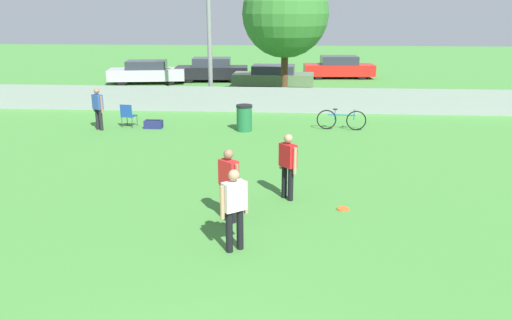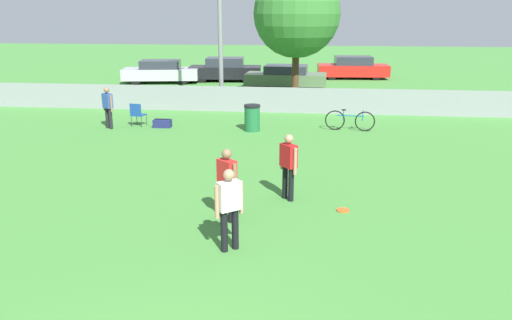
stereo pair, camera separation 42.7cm
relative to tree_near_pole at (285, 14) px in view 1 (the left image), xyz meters
The scene contains 15 objects.
fence_backline 4.25m from the tree_near_pole, 112.24° to the right, with size 26.59×0.07×1.21m.
tree_near_pole is the anchor object (origin of this frame).
player_thrower_red 12.84m from the tree_near_pole, 88.57° to the right, with size 0.44×0.46×1.57m.
player_defender_red 14.19m from the tree_near_pole, 93.69° to the right, with size 0.46×0.44×1.57m.
player_receiver_white 15.47m from the tree_near_pole, 92.37° to the right, with size 0.48×0.42×1.57m.
spectator_in_blue 9.48m from the tree_near_pole, 138.83° to the right, with size 0.47×0.40×1.55m.
frisbee_disc 13.71m from the tree_near_pole, 83.11° to the right, with size 0.29×0.29×0.03m.
folding_chair_sideline 8.67m from the tree_near_pole, 137.14° to the right, with size 0.53×0.54×0.89m.
bicycle_sideline 6.77m from the tree_near_pole, 66.91° to the right, with size 1.81×0.44×0.78m.
trash_bin 6.84m from the tree_near_pole, 103.41° to the right, with size 0.59×0.59×0.97m.
gear_bag_sideline 8.27m from the tree_near_pole, 131.32° to the right, with size 0.66×0.36×0.32m.
parked_car_silver 10.91m from the tree_near_pole, 143.58° to the left, with size 4.72×2.46×1.36m.
parked_car_dark 9.36m from the tree_near_pole, 121.83° to the left, with size 4.54×2.12×1.43m.
parked_car_olive 6.01m from the tree_near_pole, 98.07° to the left, with size 4.59×2.04×1.28m.
parked_car_red 10.63m from the tree_near_pole, 70.44° to the left, with size 4.57×2.04×1.41m.
Camera 1 is at (1.26, -3.28, 4.29)m, focal length 35.00 mm.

